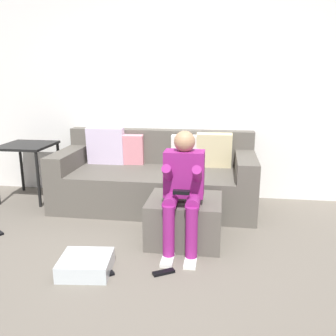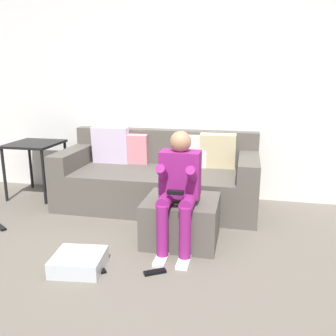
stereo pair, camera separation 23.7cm
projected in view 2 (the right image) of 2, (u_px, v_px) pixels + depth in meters
The scene contains 10 objects.
ground_plane at pixel (142, 276), 2.83m from camera, with size 8.12×8.12×0.00m, color #6B6359.
wall_back at pixel (187, 99), 4.53m from camera, with size 6.24×0.10×2.46m, color white.
couch_sectional at pixel (159, 178), 4.35m from camera, with size 2.31×1.00×0.90m.
ottoman at pixel (181, 220), 3.40m from camera, with size 0.67×0.60×0.42m, color #59544C.
person_seated at pixel (179, 185), 3.15m from camera, with size 0.35×0.57×1.06m.
storage_bin at pixel (79, 262), 2.92m from camera, with size 0.40×0.37×0.13m, color silver.
side_table at pixel (35, 150), 4.61m from camera, with size 0.59×0.63×0.70m.
remote_near_ottoman at pixel (155, 272), 2.88m from camera, with size 0.18×0.05×0.02m, color black.
remote_by_storage_bin at pixel (95, 273), 2.86m from camera, with size 0.17×0.05×0.02m, color black.
remote_under_side_table at pixel (1, 227), 3.73m from camera, with size 0.20×0.05×0.02m, color black.
Camera 2 is at (0.73, -2.44, 1.52)m, focal length 38.89 mm.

